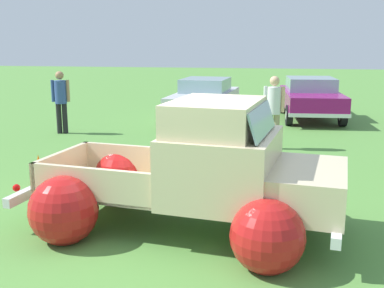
% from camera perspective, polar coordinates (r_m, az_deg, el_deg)
% --- Properties ---
extents(ground_plane, '(80.00, 80.00, 0.00)m').
position_cam_1_polar(ground_plane, '(7.19, -1.60, -9.94)').
color(ground_plane, '#548C3D').
extents(vintage_pickup_truck, '(4.84, 3.27, 1.96)m').
position_cam_1_polar(vintage_pickup_truck, '(6.82, 1.44, -4.43)').
color(vintage_pickup_truck, black).
rests_on(vintage_pickup_truck, ground).
extents(show_car_0, '(2.14, 4.41, 1.43)m').
position_cam_1_polar(show_car_0, '(16.29, 1.51, 5.54)').
color(show_car_0, black).
rests_on(show_car_0, ground).
extents(show_car_1, '(2.13, 4.36, 1.43)m').
position_cam_1_polar(show_car_1, '(17.14, 14.01, 5.53)').
color(show_car_1, black).
rests_on(show_car_1, ground).
extents(spectator_1, '(0.54, 0.37, 1.84)m').
position_cam_1_polar(spectator_1, '(12.14, 9.75, 4.34)').
color(spectator_1, gray).
rests_on(spectator_1, ground).
extents(spectator_2, '(0.54, 0.41, 1.83)m').
position_cam_1_polar(spectator_2, '(14.52, -15.43, 5.35)').
color(spectator_2, black).
rests_on(spectator_2, ground).
extents(lane_cone_0, '(0.36, 0.36, 0.63)m').
position_cam_1_polar(lane_cone_0, '(9.42, -17.82, -3.10)').
color(lane_cone_0, black).
rests_on(lane_cone_0, ground).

